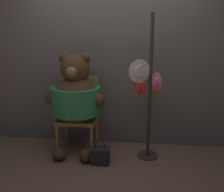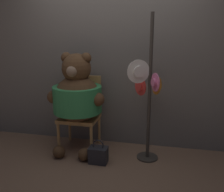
{
  "view_description": "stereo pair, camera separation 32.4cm",
  "coord_description": "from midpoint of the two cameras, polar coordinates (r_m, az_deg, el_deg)",
  "views": [
    {
      "loc": [
        0.4,
        -2.93,
        1.61
      ],
      "look_at": [
        0.05,
        0.22,
        0.82
      ],
      "focal_mm": 40.0,
      "sensor_mm": 36.0,
      "label": 1
    },
    {
      "loc": [
        0.72,
        -2.87,
        1.61
      ],
      "look_at": [
        0.05,
        0.22,
        0.82
      ],
      "focal_mm": 40.0,
      "sensor_mm": 36.0,
      "label": 2
    }
  ],
  "objects": [
    {
      "name": "teddy_bear",
      "position": [
        3.39,
        -5.27,
        -0.01
      ],
      "size": [
        0.8,
        0.71,
        1.38
      ],
      "color": "#4C331E",
      "rests_on": "ground_plane"
    },
    {
      "name": "wall_back",
      "position": [
        3.61,
        3.34,
        10.31
      ],
      "size": [
        8.0,
        0.1,
        2.76
      ],
      "color": "#66605B",
      "rests_on": "ground_plane"
    },
    {
      "name": "handbag_on_ground",
      "position": [
        3.27,
        -0.25,
        -13.31
      ],
      "size": [
        0.24,
        0.16,
        0.32
      ],
      "color": "#232328",
      "rests_on": "ground_plane"
    },
    {
      "name": "ground_plane",
      "position": [
        3.36,
        1.19,
        -14.61
      ],
      "size": [
        14.0,
        14.0,
        0.0
      ],
      "primitive_type": "plane",
      "color": "brown"
    },
    {
      "name": "hat_display_rack",
      "position": [
        3.19,
        11.13,
        0.28
      ],
      "size": [
        0.41,
        0.52,
        1.86
      ],
      "color": "#332D28",
      "rests_on": "ground_plane"
    },
    {
      "name": "chair",
      "position": [
        3.61,
        -4.55,
        -3.16
      ],
      "size": [
        0.53,
        0.47,
        1.03
      ],
      "color": "#B2844C",
      "rests_on": "ground_plane"
    }
  ]
}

